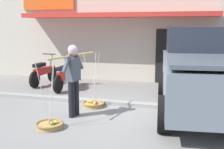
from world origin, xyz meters
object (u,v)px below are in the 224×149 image
object	(u,v)px
fruit_basket_left_side	(93,104)
parked_truck	(203,71)
fruit_basket_right_side	(50,125)
wooden_crate	(171,88)
fruit_vendor	(73,76)
motorcycle_nearest_shop	(43,72)
motorcycle_second_in_row	(66,76)

from	to	relation	value
fruit_basket_left_side	parked_truck	xyz separation A→B (m)	(2.75, 0.35, 0.95)
fruit_basket_right_side	wooden_crate	xyz separation A→B (m)	(2.26, 3.87, 0.08)
fruit_basket_left_side	wooden_crate	distance (m)	2.84
fruit_basket_right_side	wooden_crate	world-z (taller)	fruit_basket_right_side
fruit_vendor	motorcycle_nearest_shop	size ratio (longest dim) A/B	0.97
fruit_basket_right_side	motorcycle_nearest_shop	distance (m)	4.62
fruit_vendor	parked_truck	xyz separation A→B (m)	(2.93, 1.23, 0.05)
fruit_vendor	motorcycle_second_in_row	distance (m)	3.00
motorcycle_second_in_row	motorcycle_nearest_shop	bearing A→B (deg)	156.51
fruit_vendor	wooden_crate	world-z (taller)	fruit_vendor
fruit_vendor	fruit_basket_right_side	distance (m)	1.27
fruit_basket_right_side	wooden_crate	size ratio (longest dim) A/B	3.30
fruit_basket_right_side	parked_truck	size ratio (longest dim) A/B	0.30
parked_truck	wooden_crate	distance (m)	2.15
motorcycle_second_in_row	parked_truck	world-z (taller)	parked_truck
fruit_basket_left_side	parked_truck	distance (m)	2.93
fruit_basket_left_side	fruit_vendor	bearing A→B (deg)	-101.79
parked_truck	wooden_crate	bearing A→B (deg)	115.90
fruit_vendor	fruit_basket_right_side	xyz separation A→B (m)	(-0.18, -0.88, -0.90)
motorcycle_nearest_shop	wooden_crate	world-z (taller)	motorcycle_nearest_shop
fruit_vendor	fruit_basket_right_side	size ratio (longest dim) A/B	1.22
fruit_basket_right_side	fruit_basket_left_side	bearing A→B (deg)	78.32
wooden_crate	fruit_basket_left_side	bearing A→B (deg)	-131.85
fruit_vendor	wooden_crate	size ratio (longest dim) A/B	4.01
motorcycle_second_in_row	wooden_crate	xyz separation A→B (m)	(3.46, 0.38, -0.29)
fruit_vendor	wooden_crate	xyz separation A→B (m)	(2.08, 2.99, -0.82)
fruit_basket_right_side	parked_truck	xyz separation A→B (m)	(3.11, 2.11, 0.95)
fruit_vendor	wooden_crate	distance (m)	3.73
motorcycle_second_in_row	wooden_crate	size ratio (longest dim) A/B	4.14
fruit_basket_left_side	motorcycle_second_in_row	size ratio (longest dim) A/B	0.80
fruit_vendor	fruit_basket_right_side	bearing A→B (deg)	-101.57
fruit_basket_left_side	motorcycle_nearest_shop	xyz separation A→B (m)	(-2.69, 2.22, 0.38)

